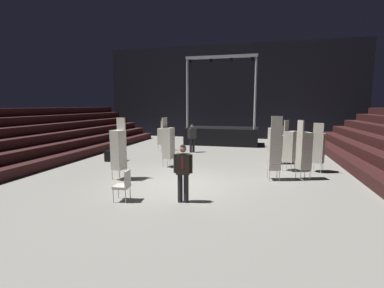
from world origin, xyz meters
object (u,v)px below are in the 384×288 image
(equipment_road_case, at_px, (115,156))
(loose_chair_near_man, at_px, (124,184))
(stage_riser, at_px, (222,134))
(man_with_tie, at_px, (183,170))
(chair_stack_mid_left, at_px, (304,150))
(chair_stack_rear_centre, at_px, (168,143))
(chair_stack_mid_centre, at_px, (280,145))
(chair_stack_rear_left, at_px, (290,146))
(crew_worker_near_stage, at_px, (192,136))
(chair_stack_rear_right, at_px, (318,148))
(chair_stack_front_left, at_px, (162,136))
(chair_stack_front_right, at_px, (274,148))
(chair_stack_mid_right, at_px, (118,149))

(equipment_road_case, bearing_deg, loose_chair_near_man, -58.11)
(stage_riser, distance_m, man_with_tie, 12.60)
(equipment_road_case, bearing_deg, chair_stack_mid_left, -8.99)
(chair_stack_rear_centre, bearing_deg, chair_stack_mid_centre, 123.98)
(chair_stack_rear_left, xyz_separation_m, chair_stack_rear_centre, (-5.40, -0.59, 0.04))
(crew_worker_near_stage, bearing_deg, chair_stack_rear_centre, 52.54)
(chair_stack_mid_centre, height_order, equipment_road_case, chair_stack_mid_centre)
(man_with_tie, bearing_deg, chair_stack_mid_left, -144.58)
(chair_stack_rear_right, xyz_separation_m, loose_chair_near_man, (-6.39, -5.35, -0.53))
(loose_chair_near_man, bearing_deg, stage_riser, -11.71)
(chair_stack_rear_left, bearing_deg, chair_stack_front_left, -88.90)
(chair_stack_front_left, xyz_separation_m, chair_stack_rear_centre, (1.90, -4.36, 0.21))
(man_with_tie, relative_size, chair_stack_mid_centre, 0.93)
(man_with_tie, bearing_deg, loose_chair_near_man, 2.44)
(chair_stack_rear_left, bearing_deg, man_with_tie, -6.20)
(chair_stack_mid_left, bearing_deg, chair_stack_front_left, -145.16)
(chair_stack_rear_left, height_order, crew_worker_near_stage, chair_stack_rear_left)
(stage_riser, bearing_deg, chair_stack_rear_left, -62.08)
(man_with_tie, bearing_deg, chair_stack_rear_centre, -73.90)
(chair_stack_front_right, distance_m, loose_chair_near_man, 5.76)
(loose_chair_near_man, bearing_deg, chair_stack_rear_centre, -4.13)
(chair_stack_rear_left, height_order, chair_stack_rear_centre, chair_stack_rear_centre)
(chair_stack_rear_centre, bearing_deg, chair_stack_rear_left, 108.65)
(man_with_tie, relative_size, chair_stack_mid_right, 0.73)
(chair_stack_mid_left, bearing_deg, chair_stack_rear_centre, -119.08)
(stage_riser, xyz_separation_m, chair_stack_front_right, (3.30, -9.36, 0.51))
(equipment_road_case, bearing_deg, chair_stack_mid_centre, 9.57)
(chair_stack_rear_centre, relative_size, loose_chair_near_man, 2.44)
(chair_stack_rear_right, xyz_separation_m, chair_stack_rear_centre, (-6.58, -0.63, 0.08))
(chair_stack_mid_left, bearing_deg, stage_riser, -175.18)
(chair_stack_mid_right, height_order, crew_worker_near_stage, chair_stack_mid_right)
(chair_stack_rear_centre, bearing_deg, stage_riser, -177.16)
(man_with_tie, height_order, chair_stack_front_left, chair_stack_front_left)
(chair_stack_mid_centre, distance_m, chair_stack_rear_left, 1.47)
(chair_stack_front_left, distance_m, chair_stack_front_right, 8.60)
(chair_stack_mid_right, height_order, chair_stack_rear_centre, chair_stack_mid_right)
(chair_stack_mid_right, height_order, chair_stack_mid_centre, chair_stack_mid_right)
(chair_stack_mid_left, distance_m, chair_stack_rear_right, 1.61)
(chair_stack_rear_centre, bearing_deg, chair_stack_mid_right, -12.15)
(chair_stack_front_right, height_order, chair_stack_mid_right, chair_stack_front_right)
(chair_stack_mid_centre, bearing_deg, chair_stack_rear_left, 77.45)
(chair_stack_mid_centre, bearing_deg, chair_stack_mid_left, 79.83)
(chair_stack_rear_left, xyz_separation_m, crew_worker_near_stage, (-5.29, 3.59, -0.13))
(chair_stack_mid_left, xyz_separation_m, chair_stack_mid_centre, (-0.68, 2.80, -0.21))
(chair_stack_front_right, distance_m, chair_stack_rear_left, 1.91)
(chair_stack_mid_left, height_order, equipment_road_case, chair_stack_mid_left)
(chair_stack_rear_centre, bearing_deg, man_with_tie, 36.36)
(chair_stack_front_right, height_order, chair_stack_mid_left, chair_stack_front_right)
(crew_worker_near_stage, bearing_deg, chair_stack_mid_centre, 120.68)
(equipment_road_case, relative_size, loose_chair_near_man, 0.95)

